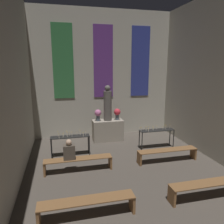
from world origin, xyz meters
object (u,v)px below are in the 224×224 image
at_px(pew_third_right, 209,186).
at_px(pew_back_right, 167,153).
at_px(altar, 108,130).
at_px(flower_vase_right, 117,113).
at_px(pew_back_left, 78,162).
at_px(statue, 108,104).
at_px(candle_rack_left, 70,139).
at_px(pew_third_left, 87,204).
at_px(candle_rack_right, 157,132).
at_px(flower_vase_left, 98,114).
at_px(person_seated, 69,151).

relative_size(pew_third_right, pew_back_right, 1.00).
height_order(altar, pew_back_right, altar).
height_order(flower_vase_right, pew_back_left, flower_vase_right).
xyz_separation_m(statue, flower_vase_right, (0.43, -0.00, -0.40)).
xyz_separation_m(candle_rack_left, pew_third_right, (3.24, -3.48, -0.33)).
xyz_separation_m(flower_vase_right, pew_back_right, (1.10, -2.63, -0.91)).
distance_m(statue, pew_third_left, 5.25).
height_order(statue, pew_back_right, statue).
bearing_deg(pew_back_right, candle_rack_right, 82.37).
distance_m(flower_vase_right, pew_third_right, 5.05).
bearing_deg(pew_back_left, altar, 59.80).
distance_m(flower_vase_left, pew_third_left, 5.05).
height_order(statue, pew_back_left, statue).
xyz_separation_m(pew_third_right, pew_back_right, (0.00, 2.21, 0.00)).
bearing_deg(pew_back_right, pew_back_left, 180.00).
xyz_separation_m(altar, statue, (0.00, 0.00, 1.17)).
bearing_deg(candle_rack_left, pew_back_right, -21.37).
distance_m(altar, statue, 1.17).
xyz_separation_m(flower_vase_left, pew_third_left, (-1.10, -4.84, -0.91)).
distance_m(flower_vase_left, pew_back_right, 3.41).
relative_size(statue, pew_third_right, 0.73).
bearing_deg(altar, flower_vase_right, -0.00).
xyz_separation_m(candle_rack_right, pew_third_left, (-3.23, -3.48, -0.33)).
distance_m(candle_rack_left, person_seated, 1.27).
distance_m(altar, pew_third_right, 5.08).
distance_m(altar, flower_vase_right, 0.88).
bearing_deg(candle_rack_right, pew_back_right, -97.63).
height_order(altar, candle_rack_left, candle_rack_left).
xyz_separation_m(flower_vase_left, candle_rack_right, (2.13, -1.37, -0.57)).
height_order(pew_third_right, pew_back_right, same).
xyz_separation_m(altar, person_seated, (-1.80, -2.63, 0.25)).
relative_size(flower_vase_left, candle_rack_right, 0.35).
relative_size(pew_third_left, pew_third_right, 1.00).
distance_m(altar, person_seated, 3.20).
distance_m(statue, candle_rack_left, 2.39).
bearing_deg(pew_third_right, altar, 107.55).
distance_m(flower_vase_left, person_seated, 3.01).
distance_m(flower_vase_left, pew_third_right, 5.31).
bearing_deg(statue, pew_back_right, -59.80).
bearing_deg(statue, candle_rack_left, -141.31).
distance_m(pew_third_left, person_seated, 2.26).
bearing_deg(pew_third_right, candle_rack_left, 132.94).
bearing_deg(altar, flower_vase_left, -180.00).
xyz_separation_m(statue, pew_third_left, (-1.53, -4.84, -1.31)).
height_order(flower_vase_left, flower_vase_right, same).
distance_m(altar, candle_rack_left, 2.19).
bearing_deg(pew_back_right, pew_third_right, -90.00).
xyz_separation_m(flower_vase_right, candle_rack_right, (1.27, -1.37, -0.57)).
distance_m(statue, flower_vase_left, 0.59).
bearing_deg(candle_rack_right, statue, 141.26).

